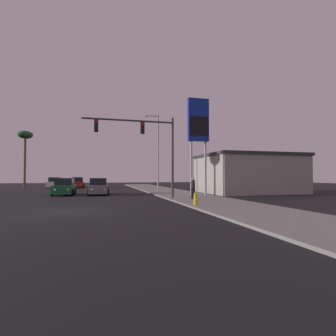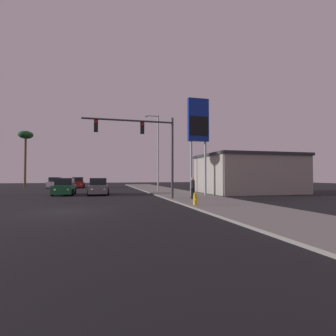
{
  "view_description": "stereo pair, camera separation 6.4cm",
  "coord_description": "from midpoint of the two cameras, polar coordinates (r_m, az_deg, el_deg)",
  "views": [
    {
      "loc": [
        1.69,
        -15.06,
        1.91
      ],
      "look_at": [
        9.11,
        12.93,
        2.77
      ],
      "focal_mm": 28.0,
      "sensor_mm": 36.0,
      "label": 1
    },
    {
      "loc": [
        1.75,
        -15.08,
        1.91
      ],
      "look_at": [
        9.11,
        12.93,
        2.77
      ],
      "focal_mm": 28.0,
      "sensor_mm": 36.0,
      "label": 2
    }
  ],
  "objects": [
    {
      "name": "ground_plane",
      "position": [
        15.28,
        -21.31,
        -8.78
      ],
      "size": [
        120.0,
        120.0,
        0.0
      ],
      "primitive_type": "plane",
      "color": "black"
    },
    {
      "name": "sidewalk_right",
      "position": [
        26.31,
        2.53,
        -5.74
      ],
      "size": [
        5.0,
        60.0,
        0.12
      ],
      "color": "gray",
      "rests_on": "ground"
    },
    {
      "name": "building_gas_station",
      "position": [
        30.84,
        17.15,
        -1.17
      ],
      "size": [
        10.3,
        8.3,
        4.3
      ],
      "color": "gray",
      "rests_on": "ground"
    },
    {
      "name": "car_red",
      "position": [
        44.41,
        -19.0,
        -3.09
      ],
      "size": [
        2.04,
        4.34,
        1.68
      ],
      "rotation": [
        0.0,
        0.0,
        3.18
      ],
      "color": "maroon",
      "rests_on": "ground"
    },
    {
      "name": "car_green",
      "position": [
        28.12,
        -21.56,
        -3.93
      ],
      "size": [
        2.04,
        4.34,
        1.68
      ],
      "rotation": [
        0.0,
        0.0,
        3.11
      ],
      "color": "#195933",
      "rests_on": "ground"
    },
    {
      "name": "car_white",
      "position": [
        44.75,
        -23.33,
        -3.03
      ],
      "size": [
        2.04,
        4.33,
        1.68
      ],
      "rotation": [
        0.0,
        0.0,
        3.12
      ],
      "color": "silver",
      "rests_on": "ground"
    },
    {
      "name": "car_grey",
      "position": [
        27.55,
        -14.87,
        -4.04
      ],
      "size": [
        2.04,
        4.33,
        1.68
      ],
      "rotation": [
        0.0,
        0.0,
        3.12
      ],
      "color": "slate",
      "rests_on": "ground"
    },
    {
      "name": "traffic_light_mast",
      "position": [
        20.87,
        -4.36,
        6.03
      ],
      "size": [
        7.14,
        0.36,
        6.5
      ],
      "color": "#38383D",
      "rests_on": "sidewalk_right"
    },
    {
      "name": "street_lamp",
      "position": [
        31.03,
        -2.36,
        4.23
      ],
      "size": [
        1.74,
        0.24,
        9.0
      ],
      "color": "#99999E",
      "rests_on": "sidewalk_right"
    },
    {
      "name": "gas_station_sign",
      "position": [
        24.86,
        6.67,
        9.22
      ],
      "size": [
        2.0,
        0.42,
        9.0
      ],
      "color": "#99999E",
      "rests_on": "sidewalk_right"
    },
    {
      "name": "fire_hydrant",
      "position": [
        16.3,
        6.05,
        -6.71
      ],
      "size": [
        0.24,
        0.34,
        0.76
      ],
      "color": "gold",
      "rests_on": "sidewalk_right"
    },
    {
      "name": "pedestrian_on_sidewalk",
      "position": [
        20.36,
        5.49,
        -4.17
      ],
      "size": [
        0.34,
        0.32,
        1.67
      ],
      "color": "#23232D",
      "rests_on": "sidewalk_right"
    },
    {
      "name": "palm_tree_far",
      "position": [
        50.95,
        -28.55,
        5.71
      ],
      "size": [
        2.4,
        2.4,
        9.55
      ],
      "color": "brown",
      "rests_on": "ground"
    }
  ]
}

